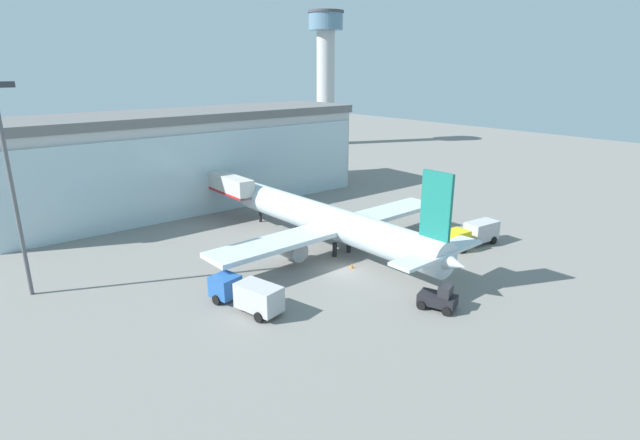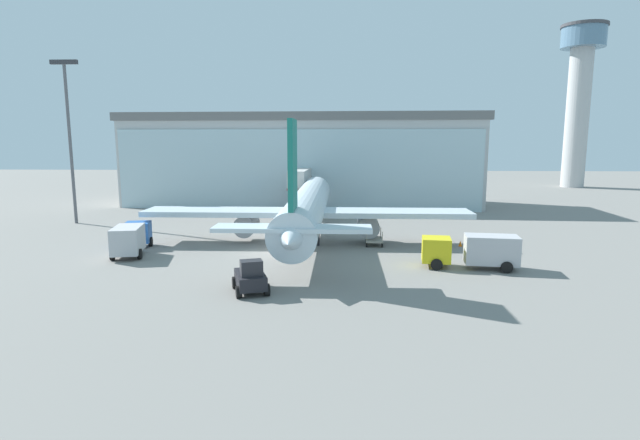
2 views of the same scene
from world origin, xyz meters
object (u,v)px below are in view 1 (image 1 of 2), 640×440
fuel_truck (474,233)px  safety_cone_nose (352,266)px  apron_light_mast (10,175)px  catering_truck (248,294)px  safety_cone_wingtip (422,225)px  baggage_cart (378,236)px  pushback_tug (439,298)px  airplane (330,222)px  control_tower (326,65)px  jet_bridge (224,184)px

fuel_truck → safety_cone_nose: 16.33m
fuel_truck → apron_light_mast: bearing=-17.5°
catering_truck → safety_cone_wingtip: (29.86, 4.41, -1.19)m
fuel_truck → safety_cone_wingtip: 8.33m
baggage_cart → pushback_tug: 17.99m
fuel_truck → safety_cone_wingtip: size_ratio=13.66×
safety_cone_wingtip → airplane: bearing=173.2°
control_tower → airplane: (-52.27, -59.84, -16.97)m
apron_light_mast → jet_bridge: bearing=20.6°
catering_truck → safety_cone_wingtip: size_ratio=13.80×
safety_cone_nose → airplane: bearing=70.8°
baggage_cart → safety_cone_wingtip: bearing=-91.6°
airplane → safety_cone_nose: size_ratio=65.93×
pushback_tug → safety_cone_wingtip: size_ratio=6.55×
airplane → pushback_tug: 17.34m
pushback_tug → baggage_cart: bearing=-48.7°
airplane → apron_light_mast: bearing=71.6°
airplane → fuel_truck: 17.07m
safety_cone_nose → apron_light_mast: bearing=150.7°
fuel_truck → pushback_tug: size_ratio=2.08×
apron_light_mast → baggage_cart: 38.50m
jet_bridge → baggage_cart: size_ratio=4.42×
jet_bridge → catering_truck: 28.95m
fuel_truck → pushback_tug: fuel_truck is taller
fuel_truck → safety_cone_nose: fuel_truck is taller
airplane → safety_cone_wingtip: (14.68, -1.75, -3.06)m
airplane → fuel_truck: airplane is taller
airplane → safety_cone_nose: (-1.93, -5.54, -3.06)m
apron_light_mast → fuel_truck: 47.79m
catering_truck → safety_cone_nose: 13.33m
baggage_cart → pushback_tug: (-9.07, -15.53, 0.47)m
apron_light_mast → safety_cone_wingtip: bearing=-14.5°
fuel_truck → safety_cone_wingtip: (0.92, 8.19, -1.19)m
jet_bridge → pushback_tug: (-0.37, -36.50, -3.72)m
jet_bridge → fuel_truck: bearing=-149.4°
safety_cone_nose → safety_cone_wingtip: size_ratio=1.00×
control_tower → airplane: size_ratio=0.91×
pushback_tug → safety_cone_nose: 11.49m
jet_bridge → fuel_truck: size_ratio=1.65×
apron_light_mast → safety_cone_wingtip: 46.22m
apron_light_mast → safety_cone_nose: size_ratio=34.72×
control_tower → pushback_tug: 96.35m
fuel_truck → safety_cone_wingtip: bearing=-89.3°
jet_bridge → fuel_truck: 33.64m
fuel_truck → jet_bridge: bearing=-54.5°
control_tower → fuel_truck: bearing=-118.9°
safety_cone_wingtip → fuel_truck: bearing=-96.4°
jet_bridge → safety_cone_wingtip: jet_bridge is taller
baggage_cart → pushback_tug: pushback_tug is taller
apron_light_mast → control_tower: bearing=31.8°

